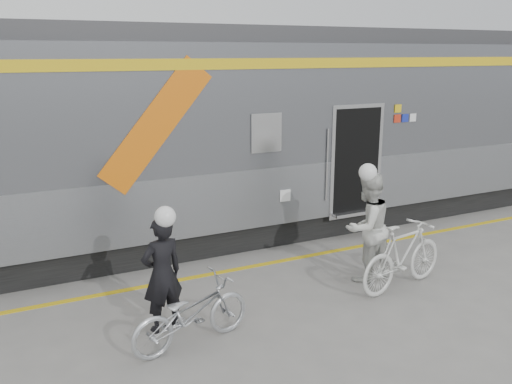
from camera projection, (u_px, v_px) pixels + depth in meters
ground at (301, 323)px, 7.49m from camera, size 90.00×90.00×0.00m
train at (224, 133)px, 10.89m from camera, size 24.00×3.17×4.10m
safety_strip at (238, 269)px, 9.36m from camera, size 24.00×0.12×0.01m
man at (162, 274)px, 7.15m from camera, size 0.64×0.49×1.59m
bicycle_left at (191, 313)px, 6.84m from camera, size 1.75×0.90×0.88m
woman at (367, 227)px, 8.76m from camera, size 0.98×0.82×1.79m
bicycle_right at (403, 256)px, 8.49m from camera, size 1.87×0.83×1.09m
helmet_man at (159, 206)px, 6.91m from camera, size 0.28×0.28×0.28m
helmet_woman at (370, 164)px, 8.50m from camera, size 0.29×0.29×0.29m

